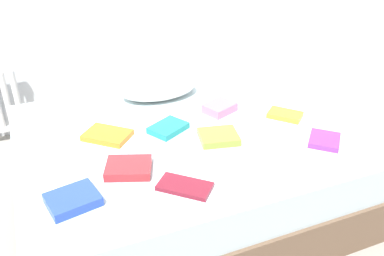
# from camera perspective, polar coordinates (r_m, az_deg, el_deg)

# --- Properties ---
(ground_plane) EXTENTS (8.00, 8.00, 0.00)m
(ground_plane) POSITION_cam_1_polar(r_m,az_deg,el_deg) (2.63, 0.42, -9.67)
(ground_plane) COLOR #9E998E
(bed) EXTENTS (2.00, 1.50, 0.50)m
(bed) POSITION_cam_1_polar(r_m,az_deg,el_deg) (2.48, 0.44, -5.22)
(bed) COLOR brown
(bed) RESTS_ON ground
(pillow) EXTENTS (0.51, 0.31, 0.13)m
(pillow) POSITION_cam_1_polar(r_m,az_deg,el_deg) (2.72, -4.70, 5.63)
(pillow) COLOR white
(pillow) RESTS_ON bed
(textbook_red) EXTENTS (0.26, 0.24, 0.04)m
(textbook_red) POSITION_cam_1_polar(r_m,az_deg,el_deg) (2.00, -8.80, -5.48)
(textbook_red) COLOR red
(textbook_red) RESTS_ON bed
(textbook_teal) EXTENTS (0.25, 0.23, 0.04)m
(textbook_teal) POSITION_cam_1_polar(r_m,az_deg,el_deg) (2.32, -3.32, 0.00)
(textbook_teal) COLOR teal
(textbook_teal) RESTS_ON bed
(textbook_orange) EXTENTS (0.29, 0.29, 0.03)m
(textbook_orange) POSITION_cam_1_polar(r_m,az_deg,el_deg) (2.30, -11.67, -0.98)
(textbook_orange) COLOR orange
(textbook_orange) RESTS_ON bed
(textbook_yellow) EXTENTS (0.22, 0.23, 0.03)m
(textbook_yellow) POSITION_cam_1_polar(r_m,az_deg,el_deg) (2.53, 12.79, 1.80)
(textbook_yellow) COLOR yellow
(textbook_yellow) RESTS_ON bed
(textbook_purple) EXTENTS (0.24, 0.24, 0.03)m
(textbook_purple) POSITION_cam_1_polar(r_m,az_deg,el_deg) (2.32, 17.91, -1.62)
(textbook_purple) COLOR purple
(textbook_purple) RESTS_ON bed
(textbook_pink) EXTENTS (0.22, 0.20, 0.05)m
(textbook_pink) POSITION_cam_1_polar(r_m,az_deg,el_deg) (2.53, 3.84, 2.80)
(textbook_pink) COLOR pink
(textbook_pink) RESTS_ON bed
(textbook_lime) EXTENTS (0.24, 0.22, 0.04)m
(textbook_lime) POSITION_cam_1_polar(r_m,az_deg,el_deg) (2.24, 3.71, -1.22)
(textbook_lime) COLOR #8CC638
(textbook_lime) RESTS_ON bed
(textbook_blue) EXTENTS (0.24, 0.21, 0.04)m
(textbook_blue) POSITION_cam_1_polar(r_m,az_deg,el_deg) (1.86, -16.22, -9.53)
(textbook_blue) COLOR #2847B7
(textbook_blue) RESTS_ON bed
(textbook_maroon) EXTENTS (0.26, 0.26, 0.02)m
(textbook_maroon) POSITION_cam_1_polar(r_m,az_deg,el_deg) (1.88, -1.00, -8.11)
(textbook_maroon) COLOR maroon
(textbook_maroon) RESTS_ON bed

